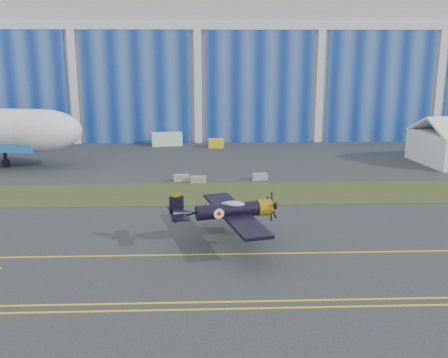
{
  "coord_description": "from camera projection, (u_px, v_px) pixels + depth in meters",
  "views": [
    {
      "loc": [
        0.91,
        -45.86,
        16.62
      ],
      "look_at": [
        2.98,
        6.53,
        3.62
      ],
      "focal_mm": 42.0,
      "sensor_mm": 36.0,
      "label": 1
    }
  ],
  "objects": [
    {
      "name": "shipping_container",
      "position": [
        167.0,
        139.0,
        93.0
      ],
      "size": [
        5.58,
        3.02,
        2.29
      ],
      "primitive_type": "cube",
      "rotation": [
        0.0,
        0.0,
        0.18
      ],
      "color": "silver",
      "rests_on": "ground"
    },
    {
      "name": "barrier_c",
      "position": [
        260.0,
        177.0,
        68.43
      ],
      "size": [
        2.06,
        0.87,
        0.9
      ],
      "primitive_type": "cube",
      "rotation": [
        0.0,
        0.0,
        0.14
      ],
      "color": "gray",
      "rests_on": "ground"
    },
    {
      "name": "edge_line_far",
      "position": [
        192.0,
        302.0,
        35.35
      ],
      "size": [
        80.0,
        0.2,
        0.02
      ],
      "primitive_type": "cube",
      "color": "yellow",
      "rests_on": "ground"
    },
    {
      "name": "taxiway_centreline",
      "position": [
        194.0,
        255.0,
        43.59
      ],
      "size": [
        200.0,
        0.2,
        0.02
      ],
      "primitive_type": "cube",
      "color": "yellow",
      "rests_on": "ground"
    },
    {
      "name": "barrier_b",
      "position": [
        198.0,
        180.0,
        66.95
      ],
      "size": [
        2.03,
        0.69,
        0.9
      ],
      "primitive_type": "cube",
      "rotation": [
        0.0,
        0.0,
        -0.05
      ],
      "color": "gray",
      "rests_on": "ground"
    },
    {
      "name": "warbird",
      "position": [
        228.0,
        211.0,
        45.44
      ],
      "size": [
        13.46,
        15.09,
        3.83
      ],
      "rotation": [
        0.0,
        0.0,
        0.24
      ],
      "color": "black",
      "rests_on": "ground"
    },
    {
      "name": "barrier_a",
      "position": [
        182.0,
        178.0,
        67.79
      ],
      "size": [
        2.02,
        0.67,
        0.9
      ],
      "primitive_type": "cube",
      "rotation": [
        0.0,
        0.0,
        0.03
      ],
      "color": "#929B94",
      "rests_on": "ground"
    },
    {
      "name": "edge_line_near",
      "position": [
        191.0,
        310.0,
        34.38
      ],
      "size": [
        80.0,
        0.2,
        0.02
      ],
      "primitive_type": "cube",
      "color": "yellow",
      "rests_on": "ground"
    },
    {
      "name": "ground",
      "position": [
        195.0,
        234.0,
        48.45
      ],
      "size": [
        260.0,
        260.0,
        0.0
      ],
      "primitive_type": "plane",
      "color": "#313538",
      "rests_on": "ground"
    },
    {
      "name": "hangar",
      "position": [
        199.0,
        57.0,
        114.47
      ],
      "size": [
        220.0,
        45.7,
        30.0
      ],
      "color": "silver",
      "rests_on": "ground"
    },
    {
      "name": "tug",
      "position": [
        216.0,
        143.0,
        91.09
      ],
      "size": [
        2.69,
        1.81,
        1.5
      ],
      "primitive_type": "cube",
      "rotation": [
        0.0,
        0.0,
        -0.08
      ],
      "color": "yellow",
      "rests_on": "ground"
    },
    {
      "name": "grass_median",
      "position": [
        196.0,
        194.0,
        62.02
      ],
      "size": [
        260.0,
        10.0,
        0.02
      ],
      "primitive_type": "cube",
      "color": "#475128",
      "rests_on": "ground"
    }
  ]
}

